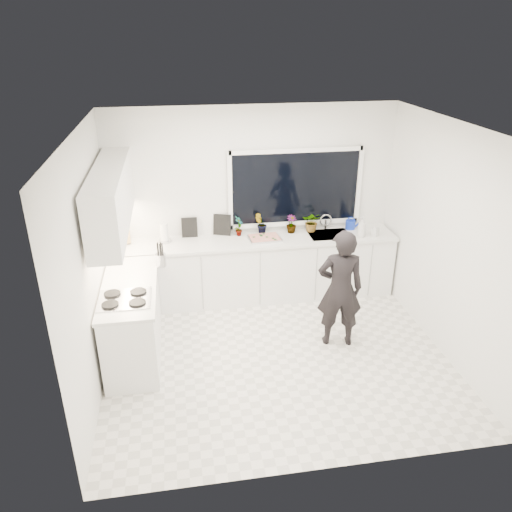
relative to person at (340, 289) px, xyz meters
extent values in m
cube|color=beige|center=(-0.80, -0.15, -0.76)|extent=(4.00, 3.50, 0.02)
cube|color=white|center=(-0.80, 1.61, 0.60)|extent=(4.00, 0.02, 2.70)
cube|color=white|center=(-2.81, -0.15, 0.60)|extent=(0.02, 3.50, 2.70)
cube|color=white|center=(1.21, -0.15, 0.60)|extent=(0.02, 3.50, 2.70)
cube|color=white|center=(-0.80, -0.15, 1.96)|extent=(4.00, 3.50, 0.02)
cube|color=black|center=(-0.20, 1.57, 0.80)|extent=(1.80, 0.02, 1.00)
cube|color=white|center=(-0.80, 1.30, -0.31)|extent=(3.92, 0.58, 0.88)
cube|color=white|center=(-2.47, 0.20, -0.31)|extent=(0.58, 1.60, 0.88)
cube|color=silver|center=(-0.80, 1.29, 0.15)|extent=(3.94, 0.62, 0.04)
cube|color=silver|center=(-2.47, 0.20, 0.15)|extent=(0.62, 1.60, 0.04)
cube|color=white|center=(-2.59, 0.55, 1.10)|extent=(0.34, 2.10, 0.70)
cube|color=silver|center=(0.25, 1.30, 0.12)|extent=(0.58, 0.42, 0.14)
cylinder|color=silver|center=(0.25, 1.50, 0.28)|extent=(0.03, 0.03, 0.22)
cube|color=black|center=(-2.49, -0.15, 0.18)|extent=(0.56, 0.48, 0.03)
imported|color=black|center=(0.00, 0.00, 0.00)|extent=(0.60, 0.44, 1.51)
cube|color=silver|center=(-0.69, 1.27, 0.18)|extent=(0.46, 0.35, 0.03)
cube|color=#AB2016|center=(-0.69, 1.27, 0.20)|extent=(0.42, 0.31, 0.01)
cylinder|color=#132FB3|center=(0.62, 1.46, 0.23)|extent=(0.15, 0.15, 0.13)
cylinder|color=white|center=(-2.06, 1.40, 0.30)|extent=(0.12, 0.12, 0.26)
cube|color=#997647|center=(-2.59, 1.44, 0.28)|extent=(0.15, 0.12, 0.22)
cylinder|color=#B2B2B7|center=(-2.10, 0.65, 0.25)|extent=(0.14, 0.14, 0.16)
cube|color=black|center=(-1.71, 1.54, 0.31)|extent=(0.22, 0.03, 0.28)
cube|color=black|center=(-1.25, 1.54, 0.32)|extent=(0.24, 0.11, 0.30)
imported|color=#26662D|center=(-1.03, 1.46, 0.31)|extent=(0.16, 0.18, 0.29)
imported|color=#26662D|center=(-0.71, 1.46, 0.32)|extent=(0.20, 0.18, 0.31)
imported|color=#26662D|center=(-0.27, 1.46, 0.29)|extent=(0.18, 0.18, 0.26)
imported|color=#26662D|center=(0.04, 1.46, 0.31)|extent=(0.33, 0.31, 0.29)
imported|color=#D8BF66|center=(0.67, 1.15, 0.31)|extent=(0.14, 0.14, 0.29)
imported|color=#D8BF66|center=(0.88, 1.15, 0.26)|extent=(0.12, 0.12, 0.18)
camera|label=1|loc=(-1.85, -5.02, 2.86)|focal=35.00mm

